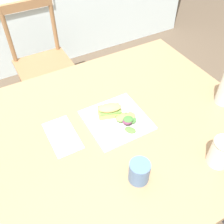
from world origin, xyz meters
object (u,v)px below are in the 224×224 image
object	(u,v)px
fork_on_napkin	(61,132)
mason_jar_iced_tea	(221,153)
dining_table	(119,142)
plate_lunch	(116,120)
chair_wooden_far	(43,64)
cup_extra_side	(139,172)
sandwich_half_front	(110,110)

from	to	relation	value
fork_on_napkin	mason_jar_iced_tea	bearing A→B (deg)	-42.04
dining_table	plate_lunch	world-z (taller)	plate_lunch
chair_wooden_far	dining_table	bearing A→B (deg)	-87.31
mason_jar_iced_tea	fork_on_napkin	bearing A→B (deg)	137.96
chair_wooden_far	cup_extra_side	world-z (taller)	chair_wooden_far
dining_table	sandwich_half_front	size ratio (longest dim) A/B	10.40
fork_on_napkin	plate_lunch	bearing A→B (deg)	-12.25
chair_wooden_far	plate_lunch	bearing A→B (deg)	-87.15
sandwich_half_front	mason_jar_iced_tea	xyz separation A→B (m)	(0.24, -0.41, 0.02)
fork_on_napkin	mason_jar_iced_tea	distance (m)	0.63
plate_lunch	cup_extra_side	world-z (taller)	cup_extra_side
plate_lunch	mason_jar_iced_tea	size ratio (longest dim) A/B	2.13
dining_table	plate_lunch	size ratio (longest dim) A/B	4.67
chair_wooden_far	sandwich_half_front	bearing A→B (deg)	-87.74
chair_wooden_far	fork_on_napkin	bearing A→B (deg)	-101.08
chair_wooden_far	plate_lunch	size ratio (longest dim) A/B	3.40
sandwich_half_front	fork_on_napkin	xyz separation A→B (m)	(-0.23, 0.01, -0.03)
fork_on_napkin	mason_jar_iced_tea	world-z (taller)	mason_jar_iced_tea
sandwich_half_front	fork_on_napkin	distance (m)	0.23
dining_table	cup_extra_side	world-z (taller)	cup_extra_side
sandwich_half_front	plate_lunch	bearing A→B (deg)	-73.12
dining_table	cup_extra_side	distance (m)	0.31
plate_lunch	mason_jar_iced_tea	bearing A→B (deg)	-58.22
sandwich_half_front	chair_wooden_far	bearing A→B (deg)	92.26
chair_wooden_far	sandwich_half_front	distance (m)	1.03
mason_jar_iced_tea	dining_table	bearing A→B (deg)	124.24
chair_wooden_far	plate_lunch	distance (m)	1.06
sandwich_half_front	cup_extra_side	world-z (taller)	cup_extra_side
chair_wooden_far	cup_extra_side	distance (m)	1.34
cup_extra_side	plate_lunch	bearing A→B (deg)	75.78
plate_lunch	fork_on_napkin	size ratio (longest dim) A/B	1.38
cup_extra_side	chair_wooden_far	bearing A→B (deg)	89.04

